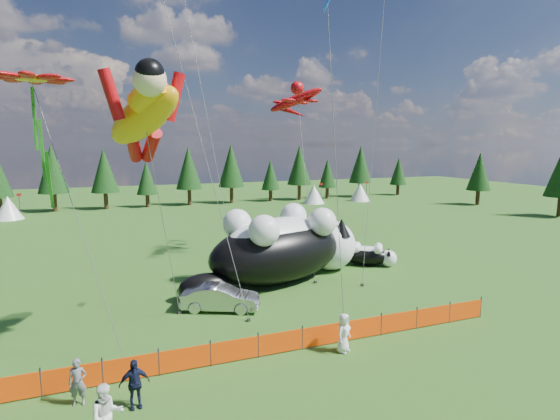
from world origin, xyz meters
name	(u,v)px	position (x,y,z in m)	size (l,w,h in m)	color
ground	(259,326)	(0.00, 0.00, 0.00)	(160.00, 160.00, 0.00)	#173B0A
safety_fence	(281,342)	(0.00, -3.00, 0.50)	(22.06, 0.06, 1.10)	#262626
tree_line	(160,179)	(0.00, 45.00, 4.00)	(90.00, 4.00, 8.00)	black
festival_tents	(244,197)	(11.00, 40.00, 1.40)	(50.00, 3.20, 2.80)	white
cat_large	(286,246)	(3.97, 6.39, 2.28)	(12.96, 7.38, 4.79)	black
cat_small	(369,255)	(11.02, 7.48, 0.77)	(3.98, 3.19, 1.63)	black
car	(221,298)	(-1.23, 2.75, 0.68)	(1.45, 4.16, 1.37)	#B8B9BE
spectator_a	(78,382)	(-7.75, -3.97, 0.82)	(0.60, 0.39, 1.64)	slate
spectator_b	(107,416)	(-6.81, -6.61, 0.99)	(0.96, 0.56, 1.97)	white
spectator_c	(134,384)	(-5.97, -4.83, 0.85)	(1.00, 0.51, 1.71)	black
spectator_e	(344,333)	(2.56, -3.82, 0.85)	(0.83, 0.54, 1.70)	white
superhero_kite	(143,116)	(-4.99, -0.54, 9.91)	(6.41, 6.88, 12.46)	#F39F0C
gecko_kite	(296,100)	(7.11, 12.23, 12.16)	(6.83, 10.45, 14.30)	#B4090E
flower_kite	(32,83)	(-9.03, 0.62, 11.18)	(4.76, 4.39, 11.81)	#B4090E
diamond_kite_c	(328,20)	(2.85, -1.36, 14.16)	(0.57, 2.41, 15.63)	#0B46AF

